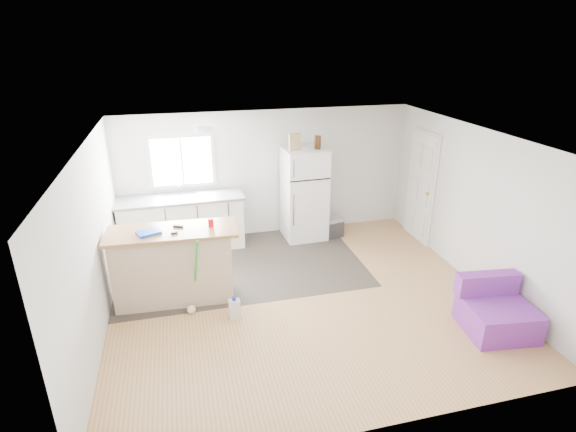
# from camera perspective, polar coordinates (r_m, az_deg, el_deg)

# --- Properties ---
(room) EXTENTS (5.51, 5.01, 2.41)m
(room) POSITION_cam_1_polar(r_m,az_deg,el_deg) (6.28, 1.93, -1.03)
(room) COLOR #AB7347
(room) RESTS_ON ground
(vinyl_zone) EXTENTS (4.05, 2.50, 0.00)m
(vinyl_zone) POSITION_cam_1_polar(r_m,az_deg,el_deg) (7.77, -5.92, -6.14)
(vinyl_zone) COLOR #2F2823
(vinyl_zone) RESTS_ON floor
(window) EXTENTS (1.18, 0.06, 0.98)m
(window) POSITION_cam_1_polar(r_m,az_deg,el_deg) (8.30, -13.31, 6.78)
(window) COLOR white
(window) RESTS_ON back_wall
(interior_door) EXTENTS (0.11, 0.92, 2.10)m
(interior_door) POSITION_cam_1_polar(r_m,az_deg,el_deg) (8.72, 16.52, 3.53)
(interior_door) COLOR white
(interior_door) RESTS_ON right_wall
(ceiling_fixture) EXTENTS (0.30, 0.30, 0.07)m
(ceiling_fixture) POSITION_cam_1_polar(r_m,az_deg,el_deg) (6.88, -10.62, 10.82)
(ceiling_fixture) COLOR white
(ceiling_fixture) RESTS_ON ceiling
(kitchen_cabinets) EXTENTS (2.23, 0.72, 1.28)m
(kitchen_cabinets) POSITION_cam_1_polar(r_m,az_deg,el_deg) (8.32, -13.27, -0.82)
(kitchen_cabinets) COLOR white
(kitchen_cabinets) RESTS_ON floor
(peninsula) EXTENTS (1.84, 0.78, 1.11)m
(peninsula) POSITION_cam_1_polar(r_m,az_deg,el_deg) (6.74, -14.36, -6.05)
(peninsula) COLOR #C3AA8C
(peninsula) RESTS_ON floor
(refrigerator) EXTENTS (0.79, 0.75, 1.74)m
(refrigerator) POSITION_cam_1_polar(r_m,az_deg,el_deg) (8.46, 2.08, 2.82)
(refrigerator) COLOR white
(refrigerator) RESTS_ON floor
(cooler) EXTENTS (0.56, 0.44, 0.38)m
(cooler) POSITION_cam_1_polar(r_m,az_deg,el_deg) (8.74, 5.27, -1.35)
(cooler) COLOR #2D2D2F
(cooler) RESTS_ON floor
(purple_seat) EXTENTS (0.93, 0.89, 0.70)m
(purple_seat) POSITION_cam_1_polar(r_m,az_deg,el_deg) (6.66, 24.87, -11.00)
(purple_seat) COLOR purple
(purple_seat) RESTS_ON floor
(cleaner_jug) EXTENTS (0.15, 0.11, 0.34)m
(cleaner_jug) POSITION_cam_1_polar(r_m,az_deg,el_deg) (6.37, -6.79, -11.60)
(cleaner_jug) COLOR silver
(cleaner_jug) RESTS_ON floor
(mop) EXTENTS (0.24, 0.31, 1.12)m
(mop) POSITION_cam_1_polar(r_m,az_deg,el_deg) (6.55, -11.99, -10.02)
(mop) COLOR green
(mop) RESTS_ON floor
(red_cup) EXTENTS (0.10, 0.10, 0.12)m
(red_cup) POSITION_cam_1_polar(r_m,az_deg,el_deg) (6.48, -9.78, -0.82)
(red_cup) COLOR red
(red_cup) RESTS_ON peninsula
(blue_tray) EXTENTS (0.36, 0.32, 0.04)m
(blue_tray) POSITION_cam_1_polar(r_m,az_deg,el_deg) (6.46, -17.30, -2.02)
(blue_tray) COLOR blue
(blue_tray) RESTS_ON peninsula
(tool_a) EXTENTS (0.15, 0.10, 0.03)m
(tool_a) POSITION_cam_1_polar(r_m,az_deg,el_deg) (6.57, -13.77, -1.26)
(tool_a) COLOR black
(tool_a) RESTS_ON peninsula
(tool_b) EXTENTS (0.10, 0.05, 0.03)m
(tool_b) POSITION_cam_1_polar(r_m,az_deg,el_deg) (6.37, -14.25, -2.09)
(tool_b) COLOR black
(tool_b) RESTS_ON peninsula
(cardboard_box) EXTENTS (0.21, 0.11, 0.30)m
(cardboard_box) POSITION_cam_1_polar(r_m,az_deg,el_deg) (8.06, 0.84, 9.39)
(cardboard_box) COLOR #9D7E5A
(cardboard_box) RESTS_ON refrigerator
(bottle_left) EXTENTS (0.07, 0.07, 0.25)m
(bottle_left) POSITION_cam_1_polar(r_m,az_deg,el_deg) (8.16, 3.95, 9.30)
(bottle_left) COLOR #371E0A
(bottle_left) RESTS_ON refrigerator
(bottle_right) EXTENTS (0.08, 0.08, 0.25)m
(bottle_right) POSITION_cam_1_polar(r_m,az_deg,el_deg) (8.19, 3.62, 9.37)
(bottle_right) COLOR #371E0A
(bottle_right) RESTS_ON refrigerator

